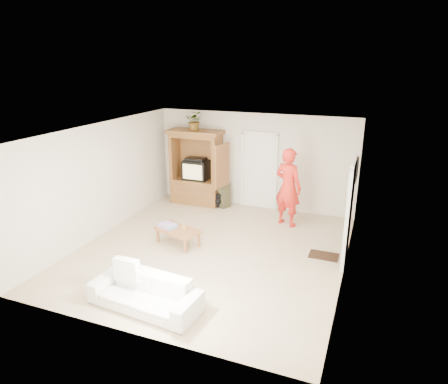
% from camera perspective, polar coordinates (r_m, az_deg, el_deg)
% --- Properties ---
extents(floor, '(6.00, 6.00, 0.00)m').
position_cam_1_polar(floor, '(8.76, -1.73, -8.29)').
color(floor, tan).
rests_on(floor, ground).
extents(ceiling, '(6.00, 6.00, 0.00)m').
position_cam_1_polar(ceiling, '(7.94, -1.91, 8.73)').
color(ceiling, white).
rests_on(ceiling, floor).
extents(wall_back, '(5.50, 0.00, 5.50)m').
position_cam_1_polar(wall_back, '(10.97, 4.35, 4.46)').
color(wall_back, silver).
rests_on(wall_back, floor).
extents(wall_front, '(5.50, 0.00, 5.50)m').
position_cam_1_polar(wall_front, '(5.83, -13.56, -8.97)').
color(wall_front, silver).
rests_on(wall_front, floor).
extents(wall_left, '(0.00, 6.00, 6.00)m').
position_cam_1_polar(wall_left, '(9.63, -17.06, 1.70)').
color(wall_left, silver).
rests_on(wall_left, floor).
extents(wall_right, '(0.00, 6.00, 6.00)m').
position_cam_1_polar(wall_right, '(7.67, 17.48, -2.57)').
color(wall_right, silver).
rests_on(wall_right, floor).
extents(armoire, '(1.82, 1.14, 2.10)m').
position_cam_1_polar(armoire, '(11.31, -3.87, 2.85)').
color(armoire, brown).
rests_on(armoire, floor).
extents(door_back, '(0.85, 0.05, 2.04)m').
position_cam_1_polar(door_back, '(10.97, 5.01, 2.93)').
color(door_back, white).
rests_on(door_back, floor).
extents(doorway_right, '(0.05, 0.90, 2.04)m').
position_cam_1_polar(doorway_right, '(8.33, 17.46, -2.96)').
color(doorway_right, black).
rests_on(doorway_right, floor).
extents(framed_picture, '(0.03, 0.60, 0.48)m').
position_cam_1_polar(framed_picture, '(9.39, 18.47, 3.06)').
color(framed_picture, black).
rests_on(framed_picture, wall_right).
extents(doormat, '(0.60, 0.40, 0.02)m').
position_cam_1_polar(doormat, '(8.76, 14.04, -8.80)').
color(doormat, '#382316').
rests_on(doormat, floor).
extents(plant, '(0.56, 0.52, 0.53)m').
position_cam_1_polar(plant, '(11.00, -4.22, 10.14)').
color(plant, '#4C7238').
rests_on(plant, armoire).
extents(man, '(0.83, 0.69, 1.95)m').
position_cam_1_polar(man, '(9.84, 9.13, 0.67)').
color(man, red).
rests_on(man, floor).
extents(sofa, '(1.94, 0.91, 0.55)m').
position_cam_1_polar(sofa, '(6.91, -11.21, -13.93)').
color(sofa, white).
rests_on(sofa, floor).
extents(coffee_table, '(1.12, 0.82, 0.37)m').
position_cam_1_polar(coffee_table, '(8.94, -6.64, -5.53)').
color(coffee_table, '#995E34').
rests_on(coffee_table, floor).
extents(towel, '(0.44, 0.38, 0.08)m').
position_cam_1_polar(towel, '(9.02, -8.09, -4.77)').
color(towel, '#FF54BF').
rests_on(towel, coffee_table).
extents(candle, '(0.08, 0.08, 0.10)m').
position_cam_1_polar(candle, '(8.88, -5.74, -4.98)').
color(candle, tan).
rests_on(candle, coffee_table).
extents(backpack_black, '(0.37, 0.28, 0.41)m').
position_cam_1_polar(backpack_black, '(11.14, -0.72, -1.16)').
color(backpack_black, black).
rests_on(backpack_black, floor).
extents(backpack_olive, '(0.47, 0.42, 0.73)m').
position_cam_1_polar(backpack_olive, '(11.13, -0.28, -0.30)').
color(backpack_olive, '#47442B').
rests_on(backpack_olive, floor).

